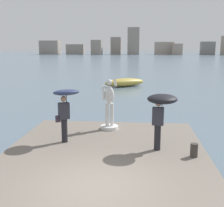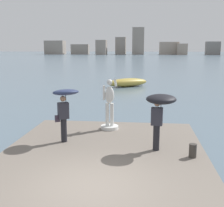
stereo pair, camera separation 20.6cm
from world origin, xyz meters
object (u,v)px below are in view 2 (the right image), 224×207
Objects in this scene: mooring_bollard at (193,151)px; boat_near at (128,82)px; onlooker_left at (65,101)px; statue_white_figure at (110,109)px; onlooker_right at (160,106)px.

mooring_bollard is 0.10× the size of boat_near.
mooring_bollard reaches higher than boat_near.
onlooker_left is at bearing -93.83° from boat_near.
mooring_bollard is at bearing -80.82° from boat_near.
boat_near is (-0.18, 16.76, -0.84)m from statue_white_figure.
mooring_bollard is at bearing -45.11° from statue_white_figure.
onlooker_left is at bearing 170.20° from onlooker_right.
mooring_bollard is (3.02, -3.03, -0.63)m from statue_white_figure.
onlooker_right is 0.45× the size of boat_near.
onlooker_left is at bearing 165.33° from mooring_bollard.
statue_white_figure reaches higher than onlooker_left.
onlooker_right is at bearing -83.60° from boat_near.
statue_white_figure is 2.44m from onlooker_left.
statue_white_figure reaches higher than onlooker_right.
boat_near is at bearing 90.61° from statue_white_figure.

